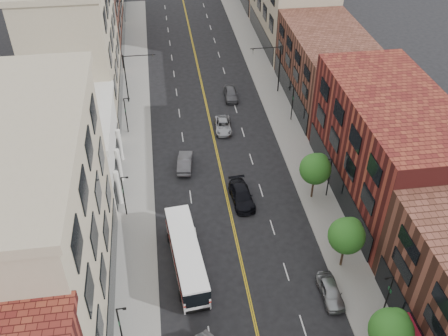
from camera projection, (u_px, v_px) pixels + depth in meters
name	position (u px, v px, depth m)	size (l,w,h in m)	color
sidewalk_left	(136.00, 154.00, 61.93)	(4.00, 110.00, 0.15)	gray
sidewalk_right	(293.00, 141.00, 64.15)	(4.00, 110.00, 0.15)	gray
bldg_l_tanoffice	(33.00, 234.00, 38.46)	(10.00, 22.00, 18.00)	tan
bldg_l_white	(69.00, 151.00, 55.62)	(10.00, 14.00, 8.00)	silver
bldg_l_far_a	(75.00, 46.00, 65.87)	(10.00, 20.00, 18.00)	tan
bldg_l_far_b	(88.00, 5.00, 82.45)	(10.00, 20.00, 15.00)	#562E22
bldg_r_mid	(388.00, 148.00, 52.69)	(10.00, 22.00, 12.00)	#581917
bldg_r_far_a	(327.00, 68.00, 69.75)	(10.00, 20.00, 10.00)	#562E22
bldg_r_far_b	(291.00, 2.00, 84.97)	(10.00, 22.00, 14.00)	tan
tree_r_1	(392.00, 329.00, 37.38)	(3.40, 3.40, 5.59)	black
tree_r_2	(347.00, 234.00, 45.21)	(3.40, 3.40, 5.59)	black
tree_r_3	(316.00, 168.00, 53.05)	(3.40, 3.40, 5.59)	black
lamp_l_1	(121.00, 326.00, 38.91)	(0.81, 0.55, 5.05)	black
lamp_l_2	(124.00, 194.00, 51.44)	(0.81, 0.55, 5.05)	black
lamp_l_3	(126.00, 113.00, 63.97)	(0.81, 0.55, 5.05)	black
lamp_r_1	(388.00, 294.00, 41.34)	(0.81, 0.55, 5.05)	black
lamp_r_2	(329.00, 175.00, 53.87)	(0.81, 0.55, 5.05)	black
lamp_r_3	(292.00, 101.00, 66.40)	(0.81, 0.55, 5.05)	black
signal_mast_left	(130.00, 73.00, 69.28)	(4.49, 0.18, 7.20)	black
signal_mast_right	(275.00, 64.00, 71.57)	(4.49, 0.18, 7.20)	black
city_bus	(186.00, 254.00, 46.60)	(3.42, 11.24, 2.85)	white
car_parked_far	(331.00, 291.00, 44.36)	(1.73, 4.30, 1.47)	gray
car_lane_behind	(185.00, 162.00, 59.41)	(1.63, 4.68, 1.54)	#4D4C51
car_lane_a	(242.00, 196.00, 54.58)	(2.18, 5.36, 1.56)	black
car_lane_b	(223.00, 125.00, 65.98)	(2.16, 4.68, 1.30)	#A2A4AA
car_lane_c	(231.00, 94.00, 72.53)	(1.82, 4.53, 1.54)	#525258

